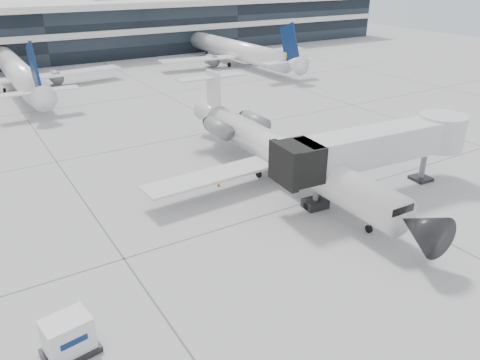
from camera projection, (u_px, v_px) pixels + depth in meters
ground at (250, 220)px, 35.73m from camera, size 220.00×220.00×0.00m
terminal at (36, 34)px, 97.07m from camera, size 170.00×22.00×10.00m
bg_jet_center at (20, 89)px, 74.42m from camera, size 32.00×40.00×9.60m
bg_jet_right at (235, 64)px, 93.63m from camera, size 32.00×40.00×9.60m
regional_jet at (281, 152)px, 41.73m from camera, size 26.00×32.36×7.48m
jet_bridge at (384, 144)px, 38.57m from camera, size 18.35×4.95×5.89m
cargo_uld at (68, 337)px, 22.92m from camera, size 2.80×2.24×2.09m
traffic_cone at (218, 184)px, 41.17m from camera, size 0.36×0.36×0.50m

